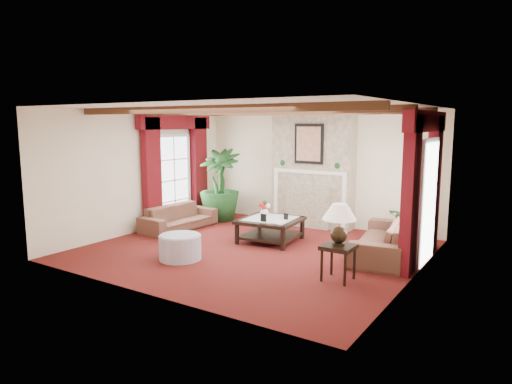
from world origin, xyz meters
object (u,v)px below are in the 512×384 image
Objects in this scene: ottoman at (180,247)px; potted_palm at (220,200)px; side_table at (338,263)px; coffee_table at (270,230)px; sofa_right at (384,232)px; sofa_left at (179,213)px.

potted_palm is at bearing 115.26° from ottoman.
ottoman is (-2.81, -0.51, -0.06)m from side_table.
coffee_table is 2.08m from ottoman.
coffee_table is at bearing -27.30° from potted_palm.
side_table is at bearing -14.56° from sofa_right.
side_table is at bearing -40.29° from coffee_table.
potted_palm is at bearing -109.72° from sofa_right.
sofa_left is 1.33m from potted_palm.
coffee_table is 2.07× the size of side_table.
sofa_left is 0.81× the size of sofa_right.
side_table is (-0.17, -1.70, -0.16)m from sofa_right.
sofa_left is 3.40× the size of side_table.
potted_palm is 1.69× the size of coffee_table.
coffee_table is (-2.27, -0.25, -0.21)m from sofa_right.
ottoman is at bearing -115.58° from coffee_table.
side_table reaches higher than coffee_table.
coffee_table is 1.54× the size of ottoman.
sofa_right is 4.19× the size of side_table.
potted_palm is 3.40m from ottoman.
ottoman is (1.45, -3.07, -0.28)m from potted_palm.
sofa_right is 1.20× the size of potted_palm.
coffee_table is (2.15, -1.11, -0.26)m from potted_palm.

